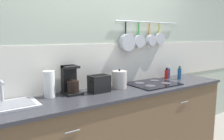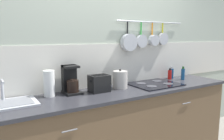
{
  "view_description": "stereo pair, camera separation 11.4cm",
  "coord_description": "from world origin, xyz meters",
  "px_view_note": "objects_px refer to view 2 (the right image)",
  "views": [
    {
      "loc": [
        -1.45,
        -1.93,
        1.53
      ],
      "look_at": [
        -0.14,
        0.0,
        1.17
      ],
      "focal_mm": 35.0,
      "sensor_mm": 36.0,
      "label": 1
    },
    {
      "loc": [
        -1.36,
        -1.99,
        1.53
      ],
      "look_at": [
        -0.14,
        0.0,
        1.17
      ],
      "focal_mm": 35.0,
      "sensor_mm": 36.0,
      "label": 2
    }
  ],
  "objects_px": {
    "bottle_hot_sauce": "(170,74)",
    "bottle_dish_soap": "(172,73)",
    "coffee_maker": "(71,81)",
    "bottle_olive_oil": "(183,74)",
    "paper_towel_roll": "(49,83)",
    "toaster": "(99,83)",
    "kettle": "(120,80)"
  },
  "relations": [
    {
      "from": "paper_towel_roll",
      "to": "bottle_olive_oil",
      "type": "height_order",
      "value": "paper_towel_roll"
    },
    {
      "from": "coffee_maker",
      "to": "bottle_dish_soap",
      "type": "xyz_separation_m",
      "value": [
        1.55,
        0.02,
        -0.05
      ]
    },
    {
      "from": "coffee_maker",
      "to": "bottle_hot_sauce",
      "type": "bearing_deg",
      "value": -0.37
    },
    {
      "from": "bottle_hot_sauce",
      "to": "bottle_olive_oil",
      "type": "distance_m",
      "value": 0.18
    },
    {
      "from": "paper_towel_roll",
      "to": "coffee_maker",
      "type": "bearing_deg",
      "value": 2.92
    },
    {
      "from": "kettle",
      "to": "coffee_maker",
      "type": "bearing_deg",
      "value": 170.48
    },
    {
      "from": "kettle",
      "to": "bottle_dish_soap",
      "type": "height_order",
      "value": "kettle"
    },
    {
      "from": "paper_towel_roll",
      "to": "bottle_dish_soap",
      "type": "xyz_separation_m",
      "value": [
        1.78,
        0.03,
        -0.06
      ]
    },
    {
      "from": "paper_towel_roll",
      "to": "toaster",
      "type": "xyz_separation_m",
      "value": [
        0.52,
        -0.1,
        -0.04
      ]
    },
    {
      "from": "paper_towel_roll",
      "to": "bottle_olive_oil",
      "type": "bearing_deg",
      "value": -3.72
    },
    {
      "from": "bottle_olive_oil",
      "to": "bottle_hot_sauce",
      "type": "bearing_deg",
      "value": 136.92
    },
    {
      "from": "kettle",
      "to": "bottle_hot_sauce",
      "type": "xyz_separation_m",
      "value": [
        0.91,
        0.09,
        -0.03
      ]
    },
    {
      "from": "kettle",
      "to": "paper_towel_roll",
      "type": "bearing_deg",
      "value": 174.05
    },
    {
      "from": "bottle_hot_sauce",
      "to": "bottle_olive_oil",
      "type": "relative_size",
      "value": 0.84
    },
    {
      "from": "coffee_maker",
      "to": "bottle_hot_sauce",
      "type": "distance_m",
      "value": 1.48
    },
    {
      "from": "paper_towel_roll",
      "to": "kettle",
      "type": "distance_m",
      "value": 0.81
    },
    {
      "from": "toaster",
      "to": "coffee_maker",
      "type": "bearing_deg",
      "value": 158.37
    },
    {
      "from": "kettle",
      "to": "bottle_dish_soap",
      "type": "distance_m",
      "value": 0.98
    },
    {
      "from": "toaster",
      "to": "bottle_dish_soap",
      "type": "bearing_deg",
      "value": 5.91
    },
    {
      "from": "paper_towel_roll",
      "to": "coffee_maker",
      "type": "relative_size",
      "value": 0.89
    },
    {
      "from": "kettle",
      "to": "bottle_hot_sauce",
      "type": "relative_size",
      "value": 1.46
    },
    {
      "from": "paper_towel_roll",
      "to": "bottle_dish_soap",
      "type": "distance_m",
      "value": 1.78
    },
    {
      "from": "paper_towel_roll",
      "to": "kettle",
      "type": "height_order",
      "value": "paper_towel_roll"
    },
    {
      "from": "toaster",
      "to": "bottle_hot_sauce",
      "type": "height_order",
      "value": "toaster"
    },
    {
      "from": "bottle_olive_oil",
      "to": "coffee_maker",
      "type": "bearing_deg",
      "value": 175.31
    },
    {
      "from": "coffee_maker",
      "to": "bottle_dish_soap",
      "type": "height_order",
      "value": "coffee_maker"
    },
    {
      "from": "paper_towel_roll",
      "to": "coffee_maker",
      "type": "height_order",
      "value": "coffee_maker"
    },
    {
      "from": "bottle_hot_sauce",
      "to": "bottle_dish_soap",
      "type": "distance_m",
      "value": 0.07
    },
    {
      "from": "kettle",
      "to": "bottle_dish_soap",
      "type": "relative_size",
      "value": 1.33
    },
    {
      "from": "paper_towel_roll",
      "to": "bottle_dish_soap",
      "type": "bearing_deg",
      "value": 0.94
    },
    {
      "from": "kettle",
      "to": "bottle_olive_oil",
      "type": "distance_m",
      "value": 1.04
    },
    {
      "from": "toaster",
      "to": "bottle_dish_soap",
      "type": "height_order",
      "value": "toaster"
    }
  ]
}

